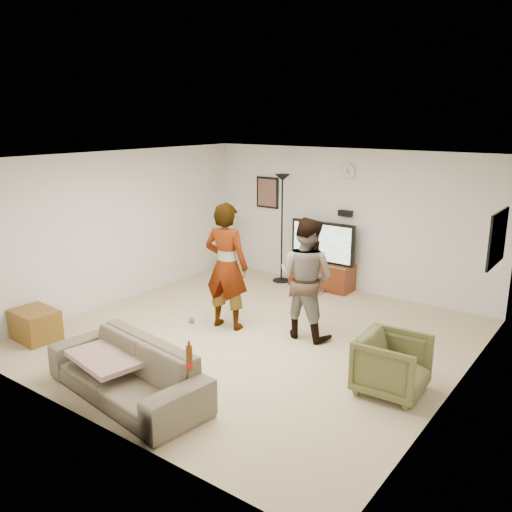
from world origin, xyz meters
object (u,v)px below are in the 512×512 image
Objects in this scene: tv_stand at (322,275)px; sofa at (127,371)px; floor_lamp at (282,229)px; cat_tree at (229,244)px; beer_bottle at (189,358)px; tv at (323,242)px; armchair at (392,365)px; person_left at (226,266)px; person_right at (306,278)px; side_table at (35,325)px.

tv_stand is 0.55× the size of sofa.
floor_lamp is 1.29m from cat_tree.
tv is at bearing 103.81° from beer_bottle.
armchair is at bearing 45.50° from sofa.
tv_stand is 2.05m from cat_tree.
cat_tree reaches higher than armchair.
tv_stand is 4.62× the size of beer_bottle.
person_left is 2.81m from armchair.
sofa is at bearing 90.48° from person_left.
tv is at bearing -67.17° from person_right.
side_table is at bearing -179.87° from sofa.
cat_tree is 4.23m from side_table.
sofa reaches higher than tv_stand.
person_left is 2.35m from sofa.
cat_tree is at bearing -174.69° from tv.
cat_tree is at bearing -60.99° from person_left.
person_right is at bearing -48.99° from floor_lamp.
armchair reaches higher than side_table.
cat_tree is at bearing 125.14° from beer_bottle.
sofa is at bearing -77.72° from floor_lamp.
tv reaches higher than sofa.
beer_bottle is (1.15, -4.69, -0.11)m from tv.
armchair is at bearing 53.13° from beer_bottle.
tv is 0.83m from floor_lamp.
beer_bottle is at bearing 140.25° from armchair.
person_right is at bearing -66.55° from tv_stand.
floor_lamp is 1.77× the size of cat_tree.
person_left is at bearing -94.67° from tv_stand.
armchair is (2.52, -2.87, 0.10)m from tv_stand.
person_left is at bearing -75.61° from floor_lamp.
cat_tree is 1.54× the size of armchair.
floor_lamp is 1.18× the size of person_right.
cat_tree is at bearing 89.24° from side_table.
person_left is 1.09× the size of person_right.
person_left reaches higher than cat_tree.
floor_lamp is at bearing -49.61° from person_right.
sofa is 1.05m from beer_bottle.
beer_bottle reaches higher than side_table.
person_right is 2.64m from beer_bottle.
cat_tree is 3.48m from person_right.
person_left is at bearing 45.96° from side_table.
tv is 1.09× the size of cat_tree.
side_table is at bearing -90.76° from cat_tree.
person_right is 6.84× the size of beer_bottle.
tv is 1.68× the size of armchair.
cat_tree is (-2.02, -0.19, -0.28)m from tv.
person_left is 2.61m from beer_bottle.
person_left reaches higher than side_table.
person_left is at bearing 121.33° from beer_bottle.
cat_tree reaches higher than side_table.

